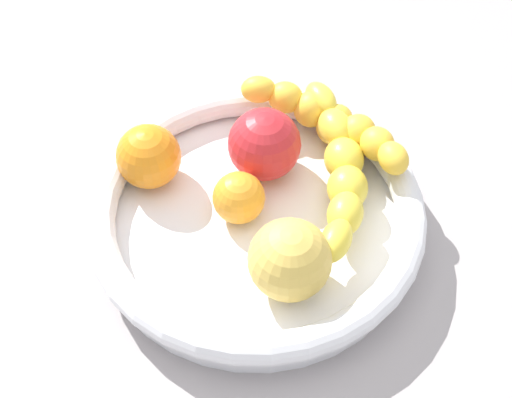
# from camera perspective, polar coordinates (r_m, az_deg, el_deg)

# --- Properties ---
(kitchen_counter) EXTENTS (1.20, 1.20, 0.03)m
(kitchen_counter) POSITION_cam_1_polar(r_m,az_deg,el_deg) (0.74, -0.00, -3.26)
(kitchen_counter) COLOR #9E9696
(kitchen_counter) RESTS_ON ground
(fruit_bowl) EXTENTS (0.33, 0.33, 0.05)m
(fruit_bowl) POSITION_cam_1_polar(r_m,az_deg,el_deg) (0.71, -0.00, -1.33)
(fruit_bowl) COLOR white
(fruit_bowl) RESTS_ON kitchen_counter
(banana_draped_left) EXTENTS (0.22, 0.10, 0.05)m
(banana_draped_left) POSITION_cam_1_polar(r_m,az_deg,el_deg) (0.72, 6.56, 2.29)
(banana_draped_left) COLOR yellow
(banana_draped_left) RESTS_ON fruit_bowl
(banana_draped_right) EXTENTS (0.10, 0.20, 0.06)m
(banana_draped_right) POSITION_cam_1_polar(r_m,az_deg,el_deg) (0.76, 5.89, 6.04)
(banana_draped_right) COLOR yellow
(banana_draped_right) RESTS_ON fruit_bowl
(orange_front) EXTENTS (0.05, 0.05, 0.05)m
(orange_front) POSITION_cam_1_polar(r_m,az_deg,el_deg) (0.69, -1.31, 0.19)
(orange_front) COLOR orange
(orange_front) RESTS_ON fruit_bowl
(orange_mid_left) EXTENTS (0.06, 0.06, 0.06)m
(orange_mid_left) POSITION_cam_1_polar(r_m,az_deg,el_deg) (0.73, -8.39, 3.30)
(orange_mid_left) COLOR orange
(orange_mid_left) RESTS_ON fruit_bowl
(tomato_red) EXTENTS (0.07, 0.07, 0.07)m
(tomato_red) POSITION_cam_1_polar(r_m,az_deg,el_deg) (0.72, 0.66, 4.29)
(tomato_red) COLOR red
(tomato_red) RESTS_ON fruit_bowl
(apple_yellow) EXTENTS (0.07, 0.07, 0.07)m
(apple_yellow) POSITION_cam_1_polar(r_m,az_deg,el_deg) (0.64, 2.65, -4.76)
(apple_yellow) COLOR #E3BB50
(apple_yellow) RESTS_ON fruit_bowl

